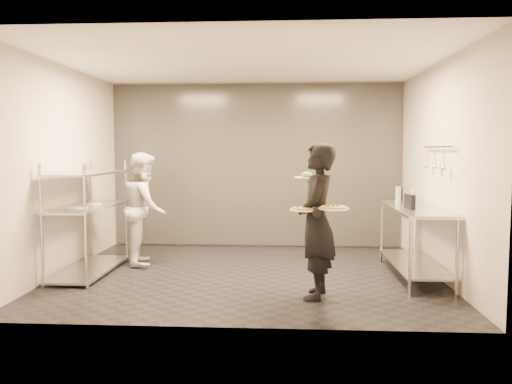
# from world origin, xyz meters

# --- Properties ---
(room_shell) EXTENTS (5.00, 4.00, 2.80)m
(room_shell) POSITION_xyz_m (0.00, 1.18, 1.40)
(room_shell) COLOR black
(room_shell) RESTS_ON ground
(pass_rack) EXTENTS (0.60, 1.60, 1.50)m
(pass_rack) POSITION_xyz_m (-2.15, -0.00, 0.77)
(pass_rack) COLOR #B3B5BA
(pass_rack) RESTS_ON ground
(prep_counter) EXTENTS (0.60, 1.80, 0.92)m
(prep_counter) POSITION_xyz_m (2.18, 0.00, 0.63)
(prep_counter) COLOR #B3B5BA
(prep_counter) RESTS_ON ground
(utensil_rail) EXTENTS (0.07, 1.20, 0.31)m
(utensil_rail) POSITION_xyz_m (2.43, -0.00, 1.55)
(utensil_rail) COLOR #B3B5BA
(utensil_rail) RESTS_ON room_shell
(waiter) EXTENTS (0.51, 0.69, 1.74)m
(waiter) POSITION_xyz_m (0.85, -0.98, 0.87)
(waiter) COLOR black
(waiter) RESTS_ON ground
(chef) EXTENTS (0.77, 0.90, 1.62)m
(chef) POSITION_xyz_m (-1.55, 0.59, 0.81)
(chef) COLOR beige
(chef) RESTS_ON ground
(pizza_plate_near) EXTENTS (0.30, 0.30, 0.05)m
(pizza_plate_near) POSITION_xyz_m (0.70, -1.15, 1.02)
(pizza_plate_near) COLOR white
(pizza_plate_near) RESTS_ON waiter
(pizza_plate_far) EXTENTS (0.33, 0.33, 0.05)m
(pizza_plate_far) POSITION_xyz_m (1.02, -1.19, 1.04)
(pizza_plate_far) COLOR white
(pizza_plate_far) RESTS_ON waiter
(salad_plate) EXTENTS (0.29, 0.29, 0.07)m
(salad_plate) POSITION_xyz_m (0.75, -0.64, 1.36)
(salad_plate) COLOR white
(salad_plate) RESTS_ON waiter
(pos_monitor) EXTENTS (0.08, 0.26, 0.19)m
(pos_monitor) POSITION_xyz_m (2.06, -0.20, 1.01)
(pos_monitor) COLOR black
(pos_monitor) RESTS_ON prep_counter
(bottle_green) EXTENTS (0.07, 0.07, 0.24)m
(bottle_green) POSITION_xyz_m (2.04, 0.37, 1.04)
(bottle_green) COLOR gray
(bottle_green) RESTS_ON prep_counter
(bottle_clear) EXTENTS (0.05, 0.05, 0.17)m
(bottle_clear) POSITION_xyz_m (2.35, 0.80, 1.01)
(bottle_clear) COLOR gray
(bottle_clear) RESTS_ON prep_counter
(bottle_dark) EXTENTS (0.06, 0.06, 0.21)m
(bottle_dark) POSITION_xyz_m (2.18, 0.80, 1.02)
(bottle_dark) COLOR black
(bottle_dark) RESTS_ON prep_counter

